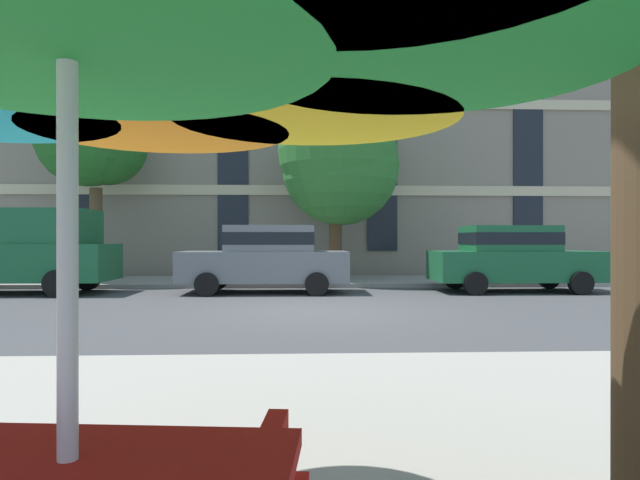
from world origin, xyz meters
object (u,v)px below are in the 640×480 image
(sedan_green, at_px, (512,257))
(street_tree_left, at_px, (95,143))
(pickup_green, at_px, (21,254))
(sedan_gray, at_px, (266,257))
(street_tree_middle, at_px, (339,159))

(sedan_green, distance_m, street_tree_left, 13.26)
(pickup_green, bearing_deg, sedan_green, -0.00)
(sedan_gray, height_order, street_tree_left, street_tree_left)
(pickup_green, bearing_deg, street_tree_left, 78.68)
(sedan_green, xyz_separation_m, street_tree_middle, (-4.47, 2.96, 3.04))
(sedan_gray, xyz_separation_m, sedan_green, (6.64, 0.00, 0.00))
(sedan_gray, relative_size, sedan_green, 1.00)
(street_tree_left, bearing_deg, sedan_green, -15.05)
(street_tree_left, bearing_deg, sedan_gray, -30.21)
(pickup_green, distance_m, sedan_green, 13.00)
(sedan_green, bearing_deg, street_tree_middle, 146.47)
(pickup_green, height_order, sedan_gray, pickup_green)
(sedan_green, height_order, street_tree_left, street_tree_left)
(sedan_green, xyz_separation_m, street_tree_left, (-12.34, 3.32, 3.58))
(sedan_green, relative_size, street_tree_middle, 0.72)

